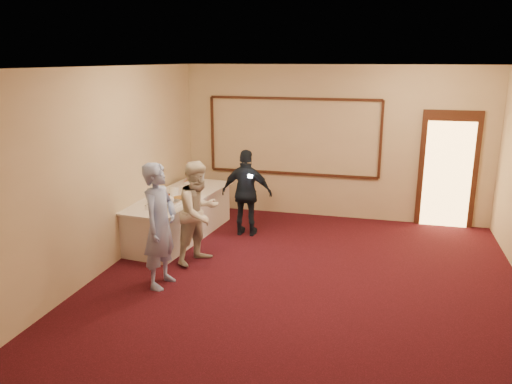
% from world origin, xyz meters
% --- Properties ---
extents(floor, '(7.00, 7.00, 0.00)m').
position_xyz_m(floor, '(0.00, 0.00, 0.00)').
color(floor, black).
rests_on(floor, ground).
extents(room_walls, '(6.04, 7.04, 3.02)m').
position_xyz_m(room_walls, '(0.00, 0.00, 2.03)').
color(room_walls, beige).
rests_on(room_walls, floor).
extents(wall_molding, '(3.45, 0.04, 1.55)m').
position_xyz_m(wall_molding, '(-0.80, 3.47, 1.60)').
color(wall_molding, '#341B0F').
rests_on(wall_molding, room_walls).
extents(doorway, '(1.05, 0.07, 2.20)m').
position_xyz_m(doorway, '(2.15, 3.45, 1.08)').
color(doorway, '#341B0F').
rests_on(doorway, floor).
extents(buffet_table, '(1.27, 2.69, 0.77)m').
position_xyz_m(buffet_table, '(-2.50, 1.59, 0.39)').
color(buffet_table, white).
rests_on(buffet_table, floor).
extents(pavlova_tray, '(0.44, 0.60, 0.21)m').
position_xyz_m(pavlova_tray, '(-2.43, 0.87, 0.86)').
color(pavlova_tray, silver).
rests_on(pavlova_tray, buffet_table).
extents(cupcake_stand, '(0.30, 0.30, 0.44)m').
position_xyz_m(cupcake_stand, '(-2.62, 2.54, 0.93)').
color(cupcake_stand, '#D6484D').
rests_on(cupcake_stand, buffet_table).
extents(plate_stack_a, '(0.17, 0.17, 0.15)m').
position_xyz_m(plate_stack_a, '(-2.58, 1.61, 0.84)').
color(plate_stack_a, white).
rests_on(plate_stack_a, buffet_table).
extents(plate_stack_b, '(0.20, 0.20, 0.17)m').
position_xyz_m(plate_stack_b, '(-2.40, 1.88, 0.86)').
color(plate_stack_b, white).
rests_on(plate_stack_b, buffet_table).
extents(tart, '(0.25, 0.25, 0.05)m').
position_xyz_m(tart, '(-2.34, 1.32, 0.79)').
color(tart, white).
rests_on(tart, buffet_table).
extents(man, '(0.47, 0.68, 1.76)m').
position_xyz_m(man, '(-1.94, -0.31, 0.88)').
color(man, '#8EA8EB').
rests_on(man, floor).
extents(woman, '(0.88, 0.97, 1.61)m').
position_xyz_m(woman, '(-1.73, 0.62, 0.81)').
color(woman, beige).
rests_on(woman, floor).
extents(guest, '(0.92, 0.40, 1.56)m').
position_xyz_m(guest, '(-1.35, 2.00, 0.78)').
color(guest, black).
rests_on(guest, floor).
extents(camera_flash, '(0.08, 0.05, 0.05)m').
position_xyz_m(camera_flash, '(-1.21, 1.74, 1.16)').
color(camera_flash, white).
rests_on(camera_flash, guest).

